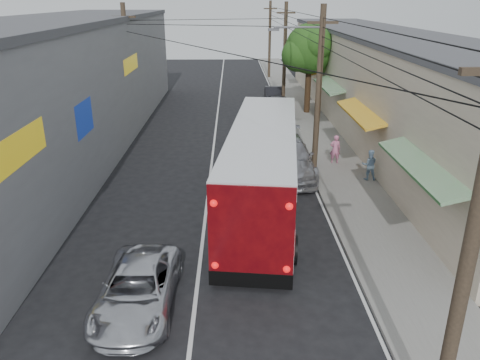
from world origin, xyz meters
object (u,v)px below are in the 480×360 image
object	(u,v)px
pedestrian_far	(369,165)
parked_suv	(287,156)
parked_car_far	(274,96)
pedestrian_near	(335,149)
coach_bus	(263,167)
jeepney	(137,289)
parked_car_mid	(278,107)

from	to	relation	value
pedestrian_far	parked_suv	bearing A→B (deg)	-12.85
parked_car_far	pedestrian_near	size ratio (longest dim) A/B	2.78
coach_bus	pedestrian_far	distance (m)	6.08
parked_car_far	pedestrian_far	bearing A→B (deg)	-79.29
parked_suv	parked_car_far	xyz separation A→B (m)	(0.80, 16.45, -0.19)
pedestrian_far	parked_car_far	bearing A→B (deg)	-75.12
pedestrian_near	pedestrian_far	bearing A→B (deg)	116.67
jeepney	pedestrian_near	world-z (taller)	pedestrian_near
jeepney	parked_car_mid	bearing A→B (deg)	75.90
coach_bus	parked_suv	distance (m)	4.48
pedestrian_near	pedestrian_far	distance (m)	2.68
coach_bus	parked_suv	world-z (taller)	coach_bus
parked_car_far	pedestrian_far	world-z (taller)	pedestrian_far
parked_car_mid	pedestrian_far	bearing A→B (deg)	-72.21
parked_car_far	coach_bus	bearing A→B (deg)	-95.17
coach_bus	parked_car_far	xyz separation A→B (m)	(2.26, 20.59, -1.12)
pedestrian_near	parked_suv	bearing A→B (deg)	25.91
parked_car_mid	parked_car_far	bearing A→B (deg)	93.48
jeepney	pedestrian_far	size ratio (longest dim) A/B	3.03
parked_car_far	parked_suv	bearing A→B (deg)	-91.70
coach_bus	parked_car_far	distance (m)	20.74
parked_car_mid	pedestrian_near	bearing A→B (deg)	-75.03
parked_car_mid	parked_car_far	size ratio (longest dim) A/B	1.05
parked_suv	parked_car_far	distance (m)	16.47
parked_car_mid	pedestrian_near	distance (m)	10.87
jeepney	parked_car_mid	size ratio (longest dim) A/B	1.01
parked_suv	pedestrian_far	world-z (taller)	parked_suv
parked_suv	pedestrian_far	bearing A→B (deg)	-18.53
parked_car_far	pedestrian_far	xyz separation A→B (m)	(3.00, -17.69, 0.17)
parked_car_mid	pedestrian_far	world-z (taller)	pedestrian_far
parked_car_far	pedestrian_far	distance (m)	17.94
parked_car_mid	pedestrian_far	size ratio (longest dim) A/B	3.00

